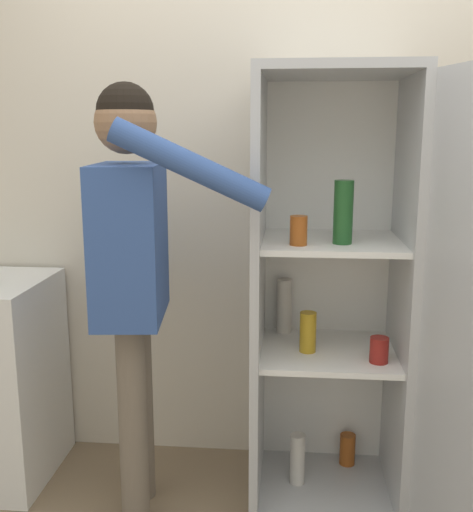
# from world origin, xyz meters

# --- Properties ---
(wall_back) EXTENTS (7.00, 0.06, 2.55)m
(wall_back) POSITION_xyz_m (0.00, 0.98, 1.27)
(wall_back) COLOR beige
(wall_back) RESTS_ON ground_plane
(refrigerator) EXTENTS (0.85, 1.17, 1.80)m
(refrigerator) POSITION_xyz_m (0.26, 0.55, 0.90)
(refrigerator) COLOR #B7BABC
(refrigerator) RESTS_ON ground_plane
(person) EXTENTS (0.70, 0.58, 1.74)m
(person) POSITION_xyz_m (-0.61, 0.45, 1.11)
(person) COLOR #726656
(person) RESTS_ON ground_plane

